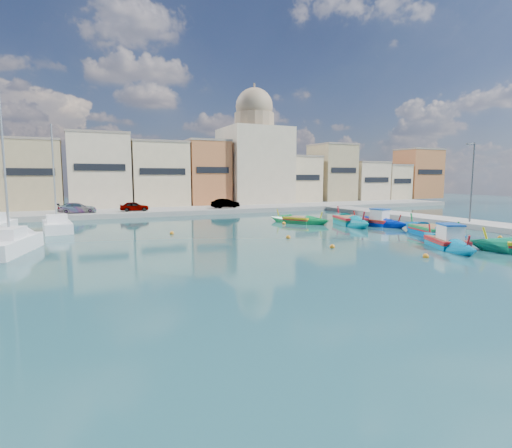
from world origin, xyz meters
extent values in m
plane|color=#164242|center=(0.00, 0.00, 0.00)|extent=(160.00, 160.00, 0.00)
cube|color=gray|center=(0.00, 32.00, 0.30)|extent=(80.00, 8.00, 0.60)
cube|color=tan|center=(-21.91, 39.16, 4.97)|extent=(6.90, 6.32, 8.74)
cube|color=gray|center=(-21.91, 39.16, 9.49)|extent=(7.03, 6.44, 0.30)
cube|color=black|center=(-21.91, 35.95, 5.41)|extent=(5.52, 0.10, 0.90)
cube|color=beige|center=(-13.86, 39.12, 5.55)|extent=(7.88, 6.24, 9.89)
cube|color=gray|center=(-13.86, 39.12, 10.64)|extent=(8.04, 6.37, 0.30)
cube|color=black|center=(-13.86, 35.95, 6.04)|extent=(6.30, 0.10, 0.90)
cube|color=beige|center=(-5.74, 39.72, 5.09)|extent=(7.88, 7.44, 8.99)
cube|color=gray|center=(-5.74, 39.72, 9.74)|extent=(8.04, 7.59, 0.30)
cube|color=black|center=(-5.74, 35.95, 5.54)|extent=(6.30, 0.10, 0.90)
cube|color=#C26E3D|center=(1.54, 39.07, 5.31)|extent=(6.17, 6.13, 9.43)
cube|color=gray|center=(1.54, 39.07, 10.18)|extent=(6.29, 6.26, 0.30)
cube|color=black|center=(1.54, 35.95, 5.78)|extent=(4.93, 0.10, 0.90)
cube|color=tan|center=(9.05, 39.85, 3.63)|extent=(7.31, 7.69, 6.05)
cube|color=gray|center=(9.05, 39.85, 6.80)|extent=(7.46, 7.85, 0.30)
cube|color=black|center=(9.05, 35.95, 3.93)|extent=(5.85, 0.10, 0.90)
cube|color=beige|center=(17.02, 39.65, 4.31)|extent=(7.54, 7.30, 7.41)
cube|color=gray|center=(17.02, 39.65, 8.16)|extent=(7.69, 7.45, 0.30)
cube|color=black|center=(17.02, 35.95, 4.68)|extent=(6.03, 0.10, 0.90)
cube|color=tan|center=(24.93, 39.49, 5.42)|extent=(6.36, 6.97, 9.63)
cube|color=gray|center=(24.93, 39.49, 10.38)|extent=(6.48, 7.11, 0.30)
cube|color=black|center=(24.93, 35.95, 5.90)|extent=(5.09, 0.10, 0.90)
cube|color=beige|center=(32.15, 39.35, 3.93)|extent=(6.63, 6.70, 6.65)
cube|color=gray|center=(32.15, 39.35, 7.40)|extent=(6.76, 6.83, 0.30)
cube|color=black|center=(32.15, 35.95, 4.26)|extent=(5.30, 0.10, 0.90)
cube|color=beige|center=(38.26, 39.75, 3.70)|extent=(5.08, 7.51, 6.20)
cube|color=gray|center=(38.26, 39.75, 6.95)|extent=(5.18, 7.66, 0.30)
cube|color=black|center=(38.26, 35.95, 4.01)|extent=(4.06, 0.10, 0.90)
cube|color=#C26E3D|center=(45.15, 39.00, 5.27)|extent=(7.79, 6.00, 9.33)
cube|color=gray|center=(45.15, 39.00, 10.08)|extent=(7.95, 6.12, 0.30)
cube|color=black|center=(45.15, 35.95, 5.73)|extent=(6.23, 0.10, 0.90)
cube|color=beige|center=(10.00, 40.00, 6.60)|extent=(10.00, 10.00, 12.00)
cylinder|color=#9E8466|center=(10.00, 40.00, 13.80)|extent=(6.40, 6.40, 2.40)
sphere|color=#9E8466|center=(10.00, 40.00, 15.99)|extent=(6.00, 6.00, 6.00)
cylinder|color=#9E8466|center=(10.00, 40.00, 18.90)|extent=(0.30, 0.30, 1.60)
cylinder|color=#595B60|center=(17.50, 6.00, 4.00)|extent=(0.16, 0.16, 8.00)
cylinder|color=#595B60|center=(17.10, 6.00, 7.90)|extent=(1.00, 0.10, 0.10)
cube|color=#595B60|center=(16.60, 6.00, 7.85)|extent=(0.35, 0.15, 0.18)
imported|color=#4C1919|center=(-10.46, 30.50, 1.19)|extent=(3.54, 1.64, 1.17)
imported|color=#4C1919|center=(1.45, 30.50, 1.23)|extent=(3.96, 1.87, 1.25)
imported|color=#4C1919|center=(-16.89, 30.50, 1.21)|extent=(4.26, 1.86, 1.22)
cube|color=#0071A1|center=(6.07, -1.04, 0.18)|extent=(2.94, 3.59, 0.88)
cone|color=#0071A1|center=(7.20, 1.30, 0.22)|extent=(2.83, 3.35, 2.25)
cone|color=#0071A1|center=(4.95, -3.38, 0.22)|extent=(2.83, 3.35, 2.25)
cube|color=red|center=(6.07, -1.04, 0.54)|extent=(3.08, 3.77, 0.16)
cube|color=red|center=(6.07, -1.04, 0.39)|extent=(3.05, 3.68, 0.09)
cube|color=olive|center=(6.07, -1.04, 0.61)|extent=(2.58, 3.22, 0.05)
cylinder|color=red|center=(7.31, 1.53, 0.79)|extent=(0.29, 0.43, 0.96)
cylinder|color=red|center=(4.84, -3.61, 0.79)|extent=(0.29, 0.43, 0.96)
cube|color=white|center=(5.87, -1.45, 1.10)|extent=(1.80, 1.97, 0.97)
cube|color=#0F47A5|center=(5.87, -1.45, 1.63)|extent=(1.91, 2.11, 0.11)
cube|color=#001FA4|center=(10.06, 10.66, 0.18)|extent=(2.40, 3.19, 0.90)
cone|color=#001FA4|center=(9.51, 12.96, 0.22)|extent=(2.35, 3.00, 2.24)
cone|color=#001FA4|center=(10.60, 8.36, 0.22)|extent=(2.35, 3.00, 2.24)
cube|color=#B31A13|center=(10.06, 10.66, 0.55)|extent=(2.50, 3.36, 0.16)
cube|color=red|center=(10.06, 10.66, 0.39)|extent=(2.50, 3.26, 0.09)
cube|color=olive|center=(10.06, 10.66, 0.63)|extent=(2.08, 2.88, 0.05)
cylinder|color=#B31A13|center=(9.46, 13.18, 0.81)|extent=(0.22, 0.44, 0.98)
cylinder|color=#B31A13|center=(10.65, 8.13, 0.81)|extent=(0.22, 0.44, 0.98)
cube|color=white|center=(10.15, 10.25, 1.12)|extent=(1.55, 1.70, 0.98)
cube|color=#0F47A5|center=(10.15, 10.25, 1.66)|extent=(1.65, 1.82, 0.11)
cube|color=#008396|center=(8.24, 12.43, 0.22)|extent=(3.19, 4.18, 1.12)
cone|color=#008396|center=(9.10, 15.37, 0.28)|extent=(3.11, 3.92, 2.82)
cone|color=#008396|center=(7.38, 9.49, 0.28)|extent=(3.11, 3.92, 2.82)
cube|color=red|center=(8.24, 12.43, 0.70)|extent=(3.33, 4.40, 0.20)
cube|color=#197F33|center=(8.24, 12.43, 0.49)|extent=(3.32, 4.28, 0.11)
cube|color=olive|center=(8.24, 12.43, 0.79)|extent=(2.77, 3.76, 0.07)
cylinder|color=red|center=(9.18, 15.66, 1.01)|extent=(0.30, 0.55, 1.22)
cylinder|color=red|center=(7.30, 9.20, 1.01)|extent=(0.30, 0.55, 1.22)
cube|color=#0B7736|center=(4.12, 15.56, 0.18)|extent=(2.99, 3.34, 0.92)
cone|color=#0B7736|center=(2.96, 17.56, 0.23)|extent=(2.90, 3.19, 2.28)
cone|color=#0B7736|center=(5.28, 13.57, 0.23)|extent=(2.90, 3.19, 2.28)
cube|color=yellow|center=(4.12, 15.56, 0.57)|extent=(3.13, 3.50, 0.17)
cube|color=red|center=(4.12, 15.56, 0.41)|extent=(3.10, 3.43, 0.09)
cube|color=olive|center=(4.12, 15.56, 0.64)|extent=(2.63, 2.98, 0.06)
cylinder|color=yellow|center=(2.85, 17.76, 0.83)|extent=(0.33, 0.44, 1.00)
cylinder|color=yellow|center=(5.39, 13.37, 0.83)|extent=(0.33, 0.44, 1.00)
cube|color=#0056AC|center=(9.70, 3.47, 0.21)|extent=(3.13, 4.11, 1.07)
cone|color=#0056AC|center=(10.61, 6.34, 0.27)|extent=(3.04, 3.84, 2.71)
cone|color=#0056AC|center=(8.79, 0.60, 0.27)|extent=(3.04, 3.84, 2.71)
cube|color=#1A823C|center=(9.70, 3.47, 0.66)|extent=(3.27, 4.33, 0.19)
cube|color=red|center=(9.70, 3.47, 0.47)|extent=(3.25, 4.21, 0.11)
cube|color=olive|center=(9.70, 3.47, 0.75)|extent=(2.72, 3.70, 0.06)
cylinder|color=#1A823C|center=(10.69, 6.63, 0.96)|extent=(0.29, 0.53, 1.16)
cylinder|color=#1A823C|center=(8.70, 0.32, 0.96)|extent=(0.29, 0.53, 1.16)
cone|color=#0A6F4A|center=(7.75, -3.00, 0.26)|extent=(3.44, 3.69, 2.61)
cylinder|color=yellow|center=(7.60, -2.78, 0.95)|extent=(0.40, 0.50, 1.15)
cube|color=white|center=(-18.60, 18.74, 0.31)|extent=(2.66, 5.49, 1.16)
cone|color=white|center=(-18.94, 22.13, 0.31)|extent=(2.43, 3.23, 2.14)
cube|color=white|center=(-18.60, 18.74, 1.20)|extent=(1.79, 2.04, 0.62)
cylinder|color=#999EA3|center=(-18.64, 19.12, 4.90)|extent=(0.14, 0.14, 8.91)
cone|color=white|center=(-23.00, 21.72, 0.39)|extent=(3.09, 3.86, 2.66)
cube|color=white|center=(-21.11, 8.87, 0.34)|extent=(3.77, 6.45, 1.25)
cone|color=white|center=(-20.12, 12.64, 0.34)|extent=(3.11, 3.94, 2.31)
cube|color=white|center=(-21.11, 8.87, 1.30)|extent=(2.22, 2.53, 0.67)
cylinder|color=#999EA3|center=(-21.00, 9.29, 5.29)|extent=(0.15, 0.15, 9.63)
sphere|color=orange|center=(-1.23, 1.99, 0.08)|extent=(0.36, 0.36, 0.36)
sphere|color=orange|center=(-1.90, 6.95, 0.08)|extent=(0.36, 0.36, 0.36)
sphere|color=orange|center=(2.26, 15.37, 0.08)|extent=(0.36, 0.36, 0.36)
sphere|color=orange|center=(-9.75, 13.00, 0.08)|extent=(0.36, 0.36, 0.36)
sphere|color=orange|center=(13.12, -0.06, 0.08)|extent=(0.36, 0.36, 0.36)
sphere|color=orange|center=(1.97, -3.06, 0.08)|extent=(0.36, 0.36, 0.36)
camera|label=1|loc=(-17.03, -20.26, 4.84)|focal=28.00mm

